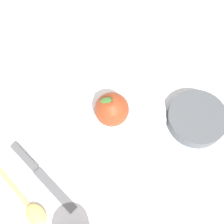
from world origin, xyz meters
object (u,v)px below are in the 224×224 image
(side_bowl, at_px, (197,118))
(dinner_plate, at_px, (112,114))
(spoon, at_px, (31,209))
(knife, at_px, (36,170))
(apple, at_px, (112,109))

(side_bowl, bearing_deg, dinner_plate, -17.76)
(side_bowl, height_order, spoon, side_bowl)
(spoon, bearing_deg, dinner_plate, -142.10)
(dinner_plate, distance_m, knife, 0.19)
(apple, relative_size, spoon, 0.59)
(dinner_plate, distance_m, apple, 0.04)
(side_bowl, relative_size, knife, 0.75)
(side_bowl, distance_m, spoon, 0.38)
(dinner_plate, height_order, side_bowl, side_bowl)
(dinner_plate, relative_size, knife, 1.42)
(apple, height_order, spoon, apple)
(dinner_plate, relative_size, apple, 2.72)
(side_bowl, bearing_deg, knife, 4.29)
(knife, bearing_deg, apple, -157.01)
(apple, bearing_deg, dinner_plate, -106.78)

